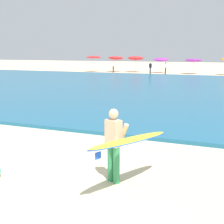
{
  "coord_description": "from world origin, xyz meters",
  "views": [
    {
      "loc": [
        5.32,
        -5.27,
        2.97
      ],
      "look_at": [
        2.08,
        3.17,
        1.1
      ],
      "focal_mm": 47.09,
      "sensor_mm": 36.0,
      "label": 1
    }
  ],
  "objects": [
    {
      "name": "beach_umbrella_3",
      "position": [
        -3.18,
        35.86,
        1.85
      ],
      "size": [
        2.02,
        2.05,
        2.16
      ],
      "color": "beige",
      "rests_on": "ground"
    },
    {
      "name": "beach_umbrella_1",
      "position": [
        -9.88,
        35.72,
        2.01
      ],
      "size": [
        2.18,
        2.21,
        2.36
      ],
      "color": "beige",
      "rests_on": "ground"
    },
    {
      "name": "surfer_with_board",
      "position": [
        3.3,
        0.56,
        1.03
      ],
      "size": [
        1.38,
        2.32,
        1.73
      ],
      "color": "#338E56",
      "rests_on": "ground"
    },
    {
      "name": "beachgoer_near_row_right",
      "position": [
        -9.9,
        34.81,
        0.84
      ],
      "size": [
        0.32,
        0.2,
        1.58
      ],
      "color": "#383842",
      "rests_on": "ground"
    },
    {
      "name": "beach_umbrella_4",
      "position": [
        1.25,
        35.51,
        1.8
      ],
      "size": [
        2.27,
        2.3,
        2.12
      ],
      "color": "beige",
      "rests_on": "ground"
    },
    {
      "name": "beachgoer_near_row_mid",
      "position": [
        -4.05,
        33.31,
        0.84
      ],
      "size": [
        0.32,
        0.2,
        1.58
      ],
      "color": "#383842",
      "rests_on": "ground"
    },
    {
      "name": "sea",
      "position": [
        0.0,
        18.08,
        0.07
      ],
      "size": [
        120.0,
        28.0,
        0.14
      ],
      "primitive_type": "cube",
      "color": "#1E6084",
      "rests_on": "ground"
    },
    {
      "name": "beach_umbrella_0",
      "position": [
        -13.05,
        34.94,
        2.13
      ],
      "size": [
        2.11,
        2.12,
        2.32
      ],
      "color": "beige",
      "rests_on": "ground"
    },
    {
      "name": "beachgoer_near_row_left",
      "position": [
        -2.18,
        34.14,
        0.84
      ],
      "size": [
        0.32,
        0.2,
        1.58
      ],
      "color": "#383842",
      "rests_on": "ground"
    },
    {
      "name": "beach_umbrella_2",
      "position": [
        -6.93,
        36.11,
        2.01
      ],
      "size": [
        2.28,
        2.3,
        2.35
      ],
      "color": "beige",
      "rests_on": "ground"
    }
  ]
}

